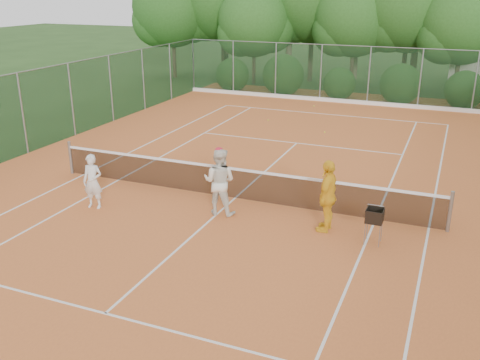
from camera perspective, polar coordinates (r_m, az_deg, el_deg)
name	(u,v)px	position (r m, az deg, el deg)	size (l,w,h in m)	color
ground	(235,199)	(15.86, -0.57, -2.05)	(120.00, 120.00, 0.00)	#254619
clay_court	(235,199)	(15.86, -0.57, -2.01)	(18.00, 36.00, 0.02)	orange
tennis_net	(235,182)	(15.67, -0.58, -0.24)	(11.97, 0.10, 1.10)	gray
player_white	(93,182)	(15.51, -15.44, -0.16)	(0.57, 0.37, 1.56)	silver
player_center_grp	(219,181)	(14.52, -2.22, -0.13)	(0.95, 0.76, 1.90)	white
player_yellow	(328,196)	(13.68, 9.34, -1.68)	(1.11, 0.46, 1.89)	yellow
ball_hopper	(375,216)	(13.30, 14.17, -3.77)	(0.39, 0.39, 0.90)	gray
stray_ball_a	(268,120)	(25.12, 3.02, 6.41)	(0.07, 0.07, 0.07)	gold
stray_ball_b	(314,106)	(28.35, 7.90, 7.82)	(0.07, 0.07, 0.07)	#D4E535
stray_ball_c	(325,132)	(23.25, 9.02, 5.06)	(0.07, 0.07, 0.07)	yellow
court_markings	(235,198)	(15.85, -0.57, -1.97)	(11.03, 23.83, 0.01)	white
fence_back	(344,74)	(29.44, 11.09, 11.00)	(18.07, 0.07, 3.00)	#19381E
tropical_treeline	(392,1)	(34.03, 15.89, 17.90)	(32.10, 8.49, 15.03)	brown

